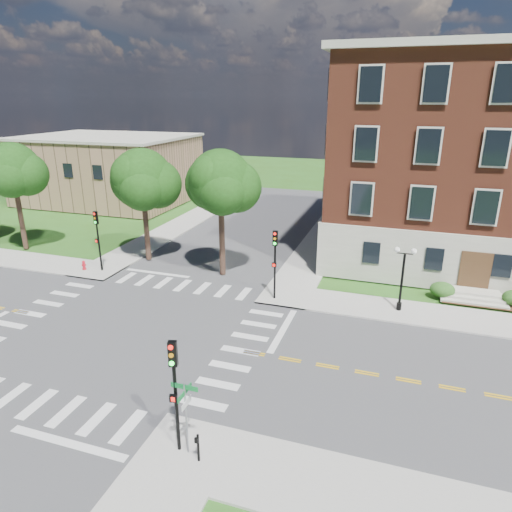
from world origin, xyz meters
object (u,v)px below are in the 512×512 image
(traffic_signal_nw, at_px, (97,233))
(push_button_post, at_px, (198,447))
(traffic_signal_ne, at_px, (275,256))
(twin_lamp_west, at_px, (402,275))
(street_sign_pole, at_px, (186,405))
(traffic_signal_se, at_px, (175,383))
(fire_hydrant, at_px, (84,265))

(traffic_signal_nw, height_order, push_button_post, traffic_signal_nw)
(traffic_signal_ne, height_order, twin_lamp_west, traffic_signal_ne)
(traffic_signal_ne, distance_m, traffic_signal_nw, 14.50)
(street_sign_pole, distance_m, push_button_post, 1.64)
(traffic_signal_se, bearing_deg, twin_lamp_west, 63.50)
(traffic_signal_ne, height_order, traffic_signal_nw, same)
(traffic_signal_nw, height_order, street_sign_pole, traffic_signal_nw)
(traffic_signal_se, distance_m, twin_lamp_west, 17.44)
(street_sign_pole, xyz_separation_m, push_button_post, (0.57, -0.29, -1.51))
(traffic_signal_nw, bearing_deg, twin_lamp_west, 0.24)
(twin_lamp_west, bearing_deg, traffic_signal_nw, -179.76)
(traffic_signal_nw, xyz_separation_m, street_sign_pole, (15.28, -15.53, -0.88))
(traffic_signal_se, distance_m, fire_hydrant, 22.46)
(traffic_signal_nw, bearing_deg, street_sign_pole, -45.47)
(twin_lamp_west, bearing_deg, fire_hydrant, -179.09)
(traffic_signal_se, height_order, traffic_signal_ne, same)
(traffic_signal_se, height_order, fire_hydrant, traffic_signal_se)
(traffic_signal_nw, xyz_separation_m, fire_hydrant, (-1.44, -0.28, -2.72))
(traffic_signal_se, relative_size, traffic_signal_nw, 1.00)
(traffic_signal_nw, relative_size, street_sign_pole, 1.55)
(traffic_signal_se, height_order, push_button_post, traffic_signal_se)
(traffic_signal_se, relative_size, traffic_signal_ne, 1.00)
(traffic_signal_nw, bearing_deg, traffic_signal_ne, -2.93)
(traffic_signal_ne, xyz_separation_m, push_button_post, (1.37, -15.08, -2.39))
(traffic_signal_ne, bearing_deg, twin_lamp_west, 5.87)
(traffic_signal_se, bearing_deg, push_button_post, -18.06)
(traffic_signal_nw, bearing_deg, push_button_post, -44.95)
(traffic_signal_se, bearing_deg, traffic_signal_nw, 133.79)
(traffic_signal_ne, relative_size, street_sign_pole, 1.55)
(traffic_signal_ne, distance_m, fire_hydrant, 16.16)
(traffic_signal_nw, bearing_deg, fire_hydrant, -168.83)
(traffic_signal_se, relative_size, push_button_post, 4.00)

